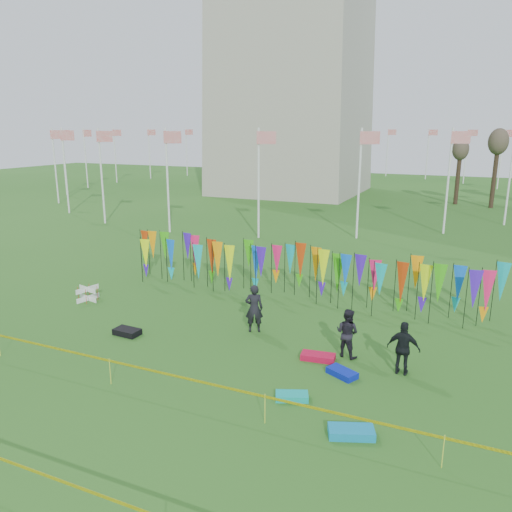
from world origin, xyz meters
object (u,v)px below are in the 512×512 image
at_px(person_left, 254,308).
at_px(person_right, 403,348).
at_px(kite_bag_turquoise, 292,396).
at_px(kite_bag_blue, 342,373).
at_px(person_mid, 347,333).
at_px(kite_bag_teal, 351,432).
at_px(kite_bag_black, 127,332).
at_px(box_kite, 88,294).
at_px(kite_bag_red, 318,357).

bearing_deg(person_left, person_right, 143.15).
height_order(kite_bag_turquoise, kite_bag_blue, kite_bag_blue).
relative_size(person_mid, kite_bag_teal, 1.48).
bearing_deg(person_right, kite_bag_black, 7.36).
height_order(kite_bag_turquoise, kite_bag_black, kite_bag_black).
distance_m(person_mid, kite_bag_turquoise, 3.76).
bearing_deg(box_kite, kite_bag_blue, -10.33).
bearing_deg(kite_bag_turquoise, person_left, 126.59).
bearing_deg(kite_bag_black, person_left, 27.76).
xyz_separation_m(person_mid, kite_bag_blue, (0.24, -1.52, -0.79)).
xyz_separation_m(box_kite, kite_bag_turquoise, (11.90, -4.43, -0.26)).
distance_m(person_mid, kite_bag_blue, 1.73).
xyz_separation_m(person_right, kite_bag_teal, (-0.71, -4.12, -0.80)).
xyz_separation_m(person_mid, kite_bag_red, (-0.84, -0.70, -0.79)).
height_order(person_mid, kite_bag_turquoise, person_mid).
distance_m(kite_bag_blue, kite_bag_teal, 3.35).
bearing_deg(kite_bag_red, kite_bag_teal, -61.66).
bearing_deg(kite_bag_red, kite_bag_blue, -36.99).
xyz_separation_m(box_kite, kite_bag_teal, (13.98, -5.53, -0.24)).
xyz_separation_m(box_kite, person_right, (14.70, -1.41, 0.57)).
bearing_deg(kite_bag_teal, person_right, 80.17).
bearing_deg(kite_bag_turquoise, person_mid, 77.89).
distance_m(person_right, kite_bag_teal, 4.26).
relative_size(person_mid, kite_bag_black, 1.73).
height_order(box_kite, person_right, person_right).
xyz_separation_m(person_right, kite_bag_turquoise, (-2.80, -3.02, -0.82)).
xyz_separation_m(person_left, kite_bag_teal, (5.27, -5.39, -0.87)).
relative_size(person_left, kite_bag_turquoise, 2.01).
distance_m(box_kite, person_mid, 12.71).
bearing_deg(person_left, kite_bag_turquoise, 101.69).
bearing_deg(kite_bag_turquoise, kite_bag_black, 165.86).
height_order(person_left, kite_bag_teal, person_left).
xyz_separation_m(kite_bag_turquoise, kite_bag_teal, (2.08, -1.10, 0.02)).
bearing_deg(kite_bag_teal, person_left, 134.33).
height_order(person_right, kite_bag_turquoise, person_right).
distance_m(person_mid, person_right, 2.11).
distance_m(box_kite, kite_bag_black, 4.93).
relative_size(box_kite, kite_bag_black, 0.68).
xyz_separation_m(kite_bag_red, kite_bag_black, (-7.59, -0.96, 0.01)).
relative_size(box_kite, person_right, 0.39).
distance_m(person_mid, kite_bag_teal, 4.93).
bearing_deg(kite_bag_turquoise, box_kite, 159.59).
bearing_deg(person_left, kite_bag_red, 130.90).
bearing_deg(person_right, kite_bag_blue, 29.31).
xyz_separation_m(person_left, kite_bag_blue, (4.19, -2.21, -0.88)).
height_order(box_kite, person_left, person_left).
height_order(person_left, person_right, person_left).
relative_size(person_left, kite_bag_black, 1.90).
relative_size(person_right, kite_bag_turquoise, 1.87).
bearing_deg(kite_bag_turquoise, person_right, 47.21).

